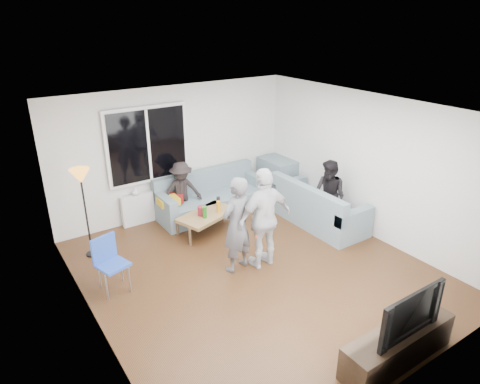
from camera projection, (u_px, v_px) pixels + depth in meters
floor at (256, 272)px, 6.92m from camera, size 5.00×5.50×0.04m
ceiling at (258, 110)px, 5.89m from camera, size 5.00×5.50×0.04m
wall_back at (175, 151)px, 8.52m from camera, size 5.00×0.04×2.60m
wall_front at (419, 289)px, 4.29m from camera, size 5.00×0.04×2.60m
wall_left at (87, 244)px, 5.11m from camera, size 0.04×5.50×2.60m
wall_right at (370, 166)px, 7.70m from camera, size 0.04×5.50×2.60m
window_frame at (148, 145)px, 8.06m from camera, size 1.62×0.06×1.47m
window_glass at (148, 145)px, 8.02m from camera, size 1.50×0.02×1.35m
window_mullion at (149, 145)px, 8.02m from camera, size 0.05×0.03×1.35m
radiator at (154, 205)px, 8.51m from camera, size 1.30×0.12×0.62m
potted_plant at (176, 179)px, 8.57m from camera, size 0.18×0.14×0.32m
vase at (135, 192)px, 8.15m from camera, size 0.19×0.19×0.16m
sofa_back_section at (212, 194)px, 8.76m from camera, size 2.30×0.85×0.85m
sofa_right_section at (319, 203)px, 8.32m from camera, size 2.00×0.85×0.85m
sofa_corner at (282, 176)px, 9.71m from camera, size 0.85×0.85×0.85m
cushion_yellow at (168, 201)px, 8.20m from camera, size 0.40×0.34×0.14m
cushion_red at (174, 198)px, 8.34m from camera, size 0.45×0.42×0.13m
coffee_table at (207, 223)px, 8.03m from camera, size 1.23×0.91×0.40m
pitcher at (202, 211)px, 7.87m from camera, size 0.17×0.17×0.17m
side_chair at (113, 266)px, 6.26m from camera, size 0.50×0.50×0.86m
floor_lamp at (86, 214)px, 7.06m from camera, size 0.32×0.32×1.56m
player_left at (237, 225)px, 6.67m from camera, size 0.65×0.51×1.59m
player_right at (264, 218)px, 6.77m from camera, size 0.99×0.41×1.69m
spectator_right at (329, 196)px, 8.03m from camera, size 0.59×0.72×1.36m
spectator_back at (182, 192)px, 8.36m from camera, size 0.86×0.59×1.22m
tv_console at (398, 346)px, 5.05m from camera, size 1.60×0.40×0.44m
television at (404, 310)px, 4.85m from camera, size 1.03×0.14×0.59m
bottle_e at (218, 202)px, 8.18m from camera, size 0.07×0.07×0.21m
bottle_d at (218, 207)px, 7.96m from camera, size 0.07×0.07×0.22m
bottle_b at (205, 212)px, 7.75m from camera, size 0.08×0.08×0.22m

